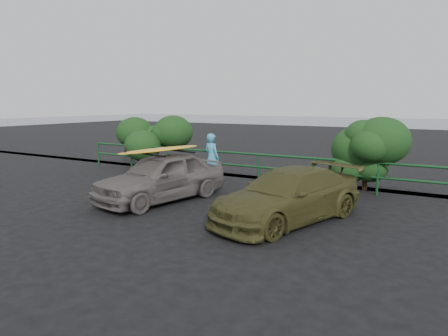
# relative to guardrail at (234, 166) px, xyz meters

# --- Properties ---
(ground) EXTENTS (80.00, 80.00, 0.00)m
(ground) POSITION_rel_guardrail_xyz_m (0.00, -5.00, -0.52)
(ground) COLOR black
(ocean) EXTENTS (200.00, 200.00, 0.00)m
(ocean) POSITION_rel_guardrail_xyz_m (0.00, 55.00, -0.52)
(ocean) COLOR slate
(ocean) RESTS_ON ground
(guardrail) EXTENTS (14.00, 0.08, 1.04)m
(guardrail) POSITION_rel_guardrail_xyz_m (0.00, 0.00, 0.00)
(guardrail) COLOR #13451F
(guardrail) RESTS_ON ground
(shrub_left) EXTENTS (3.20, 2.40, 2.08)m
(shrub_left) POSITION_rel_guardrail_xyz_m (-4.80, 0.40, 0.52)
(shrub_left) COLOR #1B4117
(shrub_left) RESTS_ON ground
(shrub_right) EXTENTS (3.20, 2.40, 2.08)m
(shrub_right) POSITION_rel_guardrail_xyz_m (5.00, 0.50, 0.52)
(shrub_right) COLOR #1B4117
(shrub_right) RESTS_ON ground
(sedan) EXTENTS (2.44, 4.34, 1.39)m
(sedan) POSITION_rel_guardrail_xyz_m (-0.30, -3.82, 0.18)
(sedan) COLOR #625C58
(sedan) RESTS_ON ground
(olive_vehicle) EXTENTS (3.06, 4.63, 1.25)m
(olive_vehicle) POSITION_rel_guardrail_xyz_m (3.60, -3.93, 0.10)
(olive_vehicle) COLOR #42411D
(olive_vehicle) RESTS_ON ground
(man) EXTENTS (0.72, 0.57, 1.74)m
(man) POSITION_rel_guardrail_xyz_m (-0.51, -0.72, 0.35)
(man) COLOR #44A4CC
(man) RESTS_ON ground
(roof_rack) EXTENTS (1.83, 1.45, 0.05)m
(roof_rack) POSITION_rel_guardrail_xyz_m (-0.30, -3.82, 0.90)
(roof_rack) COLOR black
(roof_rack) RESTS_ON sedan
(surfboard) EXTENTS (1.17, 2.93, 0.09)m
(surfboard) POSITION_rel_guardrail_xyz_m (-0.30, -3.82, 0.97)
(surfboard) COLOR #F9A61A
(surfboard) RESTS_ON roof_rack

